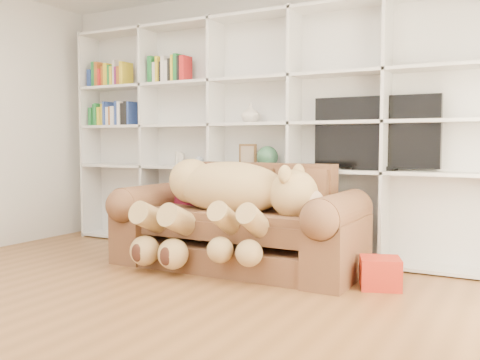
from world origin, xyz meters
The scene contains 14 objects.
floor centered at (0.00, 0.00, 0.00)m, with size 5.00×5.00×0.00m, color brown.
wall_back centered at (0.00, 2.50, 1.35)m, with size 5.00×0.02×2.70m, color silver.
bookshelf centered at (-0.24, 2.36, 1.31)m, with size 4.43×0.35×2.40m.
sofa centered at (0.17, 1.68, 0.35)m, with size 2.20×0.95×0.92m.
teddy_bear centered at (0.14, 1.49, 0.63)m, with size 1.56×0.88×0.91m.
throw_pillow centered at (-0.42, 1.83, 0.69)m, with size 0.44×0.14×0.44m, color maroon.
gift_box centered at (1.47, 1.55, 0.12)m, with size 0.30×0.28×0.24m, color red.
tv centered at (1.21, 2.35, 1.20)m, with size 1.13×0.18×0.67m.
picture_frame centered at (-0.07, 2.30, 0.99)m, with size 0.18×0.03×0.23m, color brown.
green_vase centered at (0.15, 2.30, 0.97)m, with size 0.22×0.22×0.22m, color #315F42.
figurine_tall centered at (-0.93, 2.30, 0.94)m, with size 0.08×0.08×0.15m, color beige.
figurine_short centered at (-0.89, 2.30, 0.93)m, with size 0.08×0.08×0.14m, color beige.
snow_globe centered at (-0.66, 2.30, 0.92)m, with size 0.10×0.10×0.10m, color silver.
shelf_vase centered at (-0.04, 2.30, 1.41)m, with size 0.18×0.18×0.19m, color beige.
Camera 1 is at (2.45, -2.50, 1.11)m, focal length 40.00 mm.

